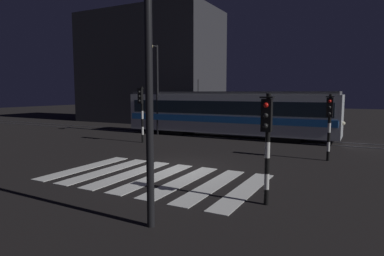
% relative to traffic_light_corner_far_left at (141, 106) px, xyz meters
% --- Properties ---
extents(ground_plane, '(120.00, 120.00, 0.00)m').
position_rel_traffic_light_corner_far_left_xyz_m(ground_plane, '(5.59, -5.27, -2.34)').
color(ground_plane, black).
extents(rail_near, '(80.00, 0.12, 0.03)m').
position_rel_traffic_light_corner_far_left_xyz_m(rail_near, '(5.59, 4.40, -2.32)').
color(rail_near, '#59595E').
rests_on(rail_near, ground).
extents(rail_far, '(80.00, 0.12, 0.03)m').
position_rel_traffic_light_corner_far_left_xyz_m(rail_far, '(5.59, 5.83, -2.32)').
color(rail_far, '#59595E').
rests_on(rail_far, ground).
extents(crosswalk_zebra, '(7.77, 4.78, 0.02)m').
position_rel_traffic_light_corner_far_left_xyz_m(crosswalk_zebra, '(5.59, -6.89, -2.33)').
color(crosswalk_zebra, silver).
rests_on(crosswalk_zebra, ground).
extents(traffic_light_corner_far_left, '(0.36, 0.42, 3.54)m').
position_rel_traffic_light_corner_far_left_xyz_m(traffic_light_corner_far_left, '(0.00, 0.00, 0.00)').
color(traffic_light_corner_far_left, black).
rests_on(traffic_light_corner_far_left, ground).
extents(traffic_light_corner_near_right, '(0.36, 0.42, 3.17)m').
position_rel_traffic_light_corner_far_left_xyz_m(traffic_light_corner_near_right, '(10.08, -8.01, -0.25)').
color(traffic_light_corner_near_right, black).
rests_on(traffic_light_corner_near_right, ground).
extents(traffic_light_corner_far_right, '(0.36, 0.42, 3.11)m').
position_rel_traffic_light_corner_far_left_xyz_m(traffic_light_corner_far_right, '(11.04, -0.62, -0.29)').
color(traffic_light_corner_far_right, black).
rests_on(traffic_light_corner_far_right, ground).
extents(street_lamp_near_kerb, '(0.44, 1.21, 6.86)m').
position_rel_traffic_light_corner_far_left_xyz_m(street_lamp_near_kerb, '(8.04, -10.97, 2.04)').
color(street_lamp_near_kerb, black).
rests_on(street_lamp_near_kerb, ground).
extents(street_lamp_trackside_left, '(0.44, 1.21, 6.69)m').
position_rel_traffic_light_corner_far_left_xyz_m(street_lamp_trackside_left, '(-1.37, 3.66, 1.95)').
color(street_lamp_trackside_left, black).
rests_on(street_lamp_trackside_left, ground).
extents(tram, '(15.32, 2.58, 4.15)m').
position_rel_traffic_light_corner_far_left_xyz_m(tram, '(3.73, 5.11, -0.59)').
color(tram, silver).
rests_on(tram, ground).
extents(building_backdrop, '(14.80, 8.00, 11.75)m').
position_rel_traffic_light_corner_far_left_xyz_m(building_backdrop, '(-8.70, 13.71, 3.54)').
color(building_backdrop, '#2D2D33').
rests_on(building_backdrop, ground).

